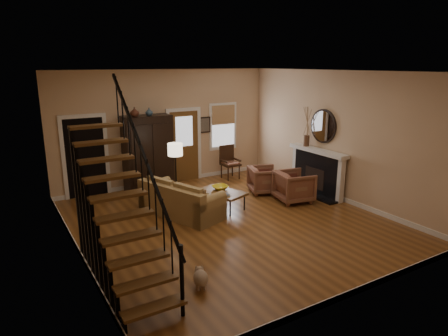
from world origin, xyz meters
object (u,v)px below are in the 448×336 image
sofa (181,199)px  armchair_left (294,186)px  armchair_right (264,180)px  armoire (148,153)px  floor_lamp (176,175)px  coffee_table (222,200)px  side_chair (230,162)px

sofa → armchair_left: 2.96m
armchair_right → armoire: bearing=73.7°
armoire → floor_lamp: bearing=-85.2°
sofa → armchair_right: 2.67m
floor_lamp → coffee_table: bearing=-42.1°
coffee_table → side_chair: (1.57, 2.13, 0.29)m
armoire → armchair_right: (2.62, -1.85, -0.69)m
armoire → floor_lamp: (0.13, -1.56, -0.26)m
coffee_table → floor_lamp: (-0.85, 0.77, 0.57)m
armoire → sofa: size_ratio=1.02×
armoire → floor_lamp: 1.58m
side_chair → sofa: bearing=-142.5°
armchair_right → floor_lamp: bearing=102.2°
armchair_left → side_chair: 2.64m
coffee_table → armchair_left: (1.87, -0.49, 0.18)m
armchair_left → side_chair: side_chair is taller
armchair_right → floor_lamp: floor_lamp is taller
armoire → armchair_right: bearing=-35.2°
armoire → coffee_table: bearing=-67.1°
armchair_left → side_chair: (-0.30, 2.62, 0.11)m
floor_lamp → side_chair: size_ratio=1.55×
armoire → side_chair: (2.55, -0.20, -0.54)m
armoire → floor_lamp: armoire is taller
armchair_right → floor_lamp: (-2.49, 0.29, 0.43)m
armoire → armchair_left: 4.07m
floor_lamp → side_chair: bearing=29.3°
armoire → side_chair: 2.61m
coffee_table → floor_lamp: bearing=137.9°
sofa → floor_lamp: 0.76m
sofa → armchair_right: sofa is taller
sofa → armchair_left: armchair_left is taller
armchair_right → sofa: bearing=115.9°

